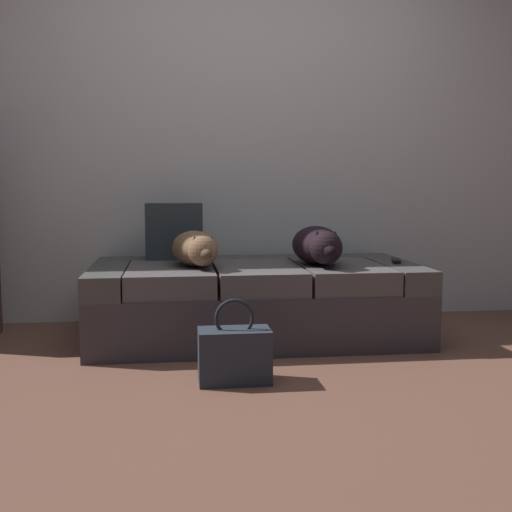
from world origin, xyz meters
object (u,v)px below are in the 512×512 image
dog_tan (196,249)px  dog_dark (318,245)px  throw_pillow (174,231)px  tv_remote (396,261)px  handbag (234,354)px  couch (255,301)px

dog_tan → dog_dark: dog_dark is taller
throw_pillow → dog_tan: bearing=-72.1°
tv_remote → throw_pillow: bearing=-178.9°
handbag → dog_dark: bearing=53.6°
couch → handbag: size_ratio=4.87×
dog_dark → couch: bearing=165.2°
dog_dark → throw_pillow: 0.89m
dog_tan → throw_pillow: bearing=107.9°
dog_dark → handbag: bearing=-126.4°
tv_remote → couch: bearing=-168.3°
dog_dark → tv_remote: 0.48m
dog_dark → handbag: 1.01m
throw_pillow → handbag: bearing=-77.1°
couch → dog_dark: dog_dark is taller
couch → dog_dark: bearing=-14.8°
dog_tan → handbag: 0.86m
couch → dog_dark: 0.49m
couch → tv_remote: (0.82, -0.06, 0.23)m
couch → tv_remote: bearing=-4.2°
dog_dark → throw_pillow: throw_pillow is taller
dog_dark → handbag: dog_dark is taller
throw_pillow → handbag: 1.23m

